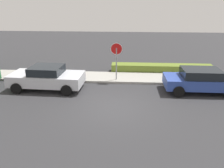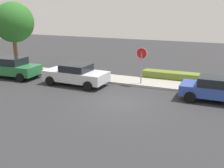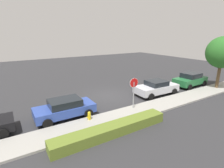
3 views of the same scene
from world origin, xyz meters
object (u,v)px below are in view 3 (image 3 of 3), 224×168
Objects in this scene: fire_hydrant at (89,116)px; parked_car_green at (190,79)px; parked_car_blue at (65,108)px; stop_sign at (134,88)px; parked_car_silver at (156,87)px; street_tree_near_corner at (223,53)px.

parked_car_green is at bearing -172.93° from fire_hydrant.
parked_car_green is 13.42m from fire_hydrant.
parked_car_blue reaches higher than fire_hydrant.
parked_car_silver is (-4.11, -1.59, -1.03)m from stop_sign.
parked_car_blue is at bearing -7.09° from street_tree_near_corner.
fire_hydrant is (13.31, 1.65, -0.41)m from parked_car_green.
parked_car_blue is 16.48m from street_tree_near_corner.
parked_car_green is 5.82× the size of fire_hydrant.
parked_car_blue is at bearing 0.93° from parked_car_green.
street_tree_near_corner is (-16.04, 2.00, 3.19)m from parked_car_blue.
street_tree_near_corner is 15.26m from fire_hydrant.
street_tree_near_corner is (-6.95, 2.14, 3.19)m from parked_car_silver.
parked_car_silver is 6.18× the size of fire_hydrant.
stop_sign reaches higher than parked_car_blue.
parked_car_green reaches higher than parked_car_silver.
fire_hydrant is (3.76, -0.03, -1.40)m from stop_sign.
parked_car_blue is at bearing 0.92° from parked_car_silver.
street_tree_near_corner is at bearing 124.13° from parked_car_green.
parked_car_silver is at bearing -17.12° from street_tree_near_corner.
parked_car_blue is 0.74× the size of street_tree_near_corner.
parked_car_silver is 5.44m from parked_car_green.
parked_car_silver is at bearing 0.96° from parked_car_green.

